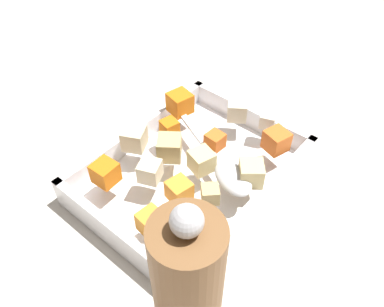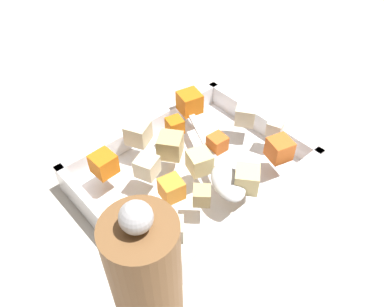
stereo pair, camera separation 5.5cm
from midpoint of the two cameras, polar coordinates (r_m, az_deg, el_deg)
ground_plane at (r=0.60m, az=-1.18°, el=-3.98°), size 4.00×4.00×0.00m
baking_dish at (r=0.59m, az=-2.71°, el=-3.24°), size 0.31×0.24×0.05m
carrot_chunk_heap_top at (r=0.50m, az=-5.05°, el=-5.56°), size 0.03×0.03×0.03m
carrot_chunk_corner_sw at (r=0.48m, az=-9.37°, el=-10.02°), size 0.03×0.03×0.03m
carrot_chunk_corner_nw at (r=0.57m, az=0.41°, el=1.86°), size 0.03×0.03×0.02m
carrot_chunk_near_right at (r=0.54m, az=-15.43°, el=-2.89°), size 0.03×0.03×0.03m
carrot_chunk_near_left at (r=0.63m, az=-4.29°, el=7.28°), size 0.04×0.04×0.03m
carrot_chunk_heap_side at (r=0.59m, az=-5.97°, el=3.69°), size 0.03×0.03×0.02m
carrot_chunk_near_spoon at (r=0.57m, az=9.53°, el=1.73°), size 0.04×0.04×0.03m
potato_chunk_under_handle at (r=0.53m, az=-9.15°, el=-2.70°), size 0.04×0.04×0.03m
potato_chunk_mid_right at (r=0.54m, az=-1.55°, el=-1.22°), size 0.04×0.04×0.03m
potato_chunk_back_center at (r=0.62m, az=4.06°, el=6.23°), size 0.04×0.04×0.03m
potato_chunk_center at (r=0.52m, az=5.63°, el=-3.02°), size 0.04×0.04×0.03m
potato_chunk_corner_se at (r=0.50m, az=-0.50°, el=-6.10°), size 0.03×0.03×0.02m
potato_chunk_far_left at (r=0.58m, az=-11.15°, el=2.06°), size 0.04×0.04×0.03m
potato_chunk_corner_ne at (r=0.55m, az=-6.17°, el=0.69°), size 0.05×0.05×0.03m
parsnip_chunk_front_center at (r=0.61m, az=8.44°, el=4.71°), size 0.03×0.03×0.02m
parsnip_chunk_rim_edge at (r=0.47m, az=-3.98°, el=-11.33°), size 0.04×0.04×0.03m
serving_spoon at (r=0.53m, az=2.28°, el=-2.82°), size 0.12×0.22×0.02m
pepper_mill at (r=0.37m, az=-5.20°, el=-21.09°), size 0.06×0.06×0.25m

